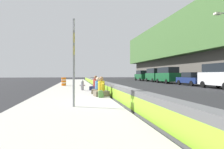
{
  "coord_description": "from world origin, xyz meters",
  "views": [
    {
      "loc": [
        -9.46,
        2.3,
        1.47
      ],
      "look_at": [
        7.6,
        -0.88,
        1.44
      ],
      "focal_mm": 30.62,
      "sensor_mm": 36.0,
      "label": 1
    }
  ],
  "objects_px": {
    "fire_hydrant": "(82,85)",
    "backpack": "(101,94)",
    "seated_person_foreground": "(101,90)",
    "construction_barrel": "(64,82)",
    "route_sign_post": "(74,56)",
    "parked_car_farther": "(142,75)",
    "seated_person_middle": "(98,88)",
    "parked_car_midline": "(167,75)",
    "seated_person_rear": "(97,87)",
    "parked_car_far": "(154,75)",
    "parked_car_fourth": "(191,79)",
    "parked_car_third": "(222,75)",
    "seated_person_far": "(96,86)"
  },
  "relations": [
    {
      "from": "seated_person_rear",
      "to": "parked_car_farther",
      "type": "relative_size",
      "value": 0.23
    },
    {
      "from": "route_sign_post",
      "to": "seated_person_rear",
      "type": "distance_m",
      "value": 6.8
    },
    {
      "from": "seated_person_foreground",
      "to": "backpack",
      "type": "height_order",
      "value": "seated_person_foreground"
    },
    {
      "from": "seated_person_middle",
      "to": "construction_barrel",
      "type": "distance_m",
      "value": 10.14
    },
    {
      "from": "backpack",
      "to": "parked_car_third",
      "type": "xyz_separation_m",
      "value": [
        6.0,
        -13.02,
        1.02
      ]
    },
    {
      "from": "route_sign_post",
      "to": "fire_hydrant",
      "type": "xyz_separation_m",
      "value": [
        8.09,
        -0.58,
        -1.65
      ]
    },
    {
      "from": "backpack",
      "to": "parked_car_midline",
      "type": "relative_size",
      "value": 0.08
    },
    {
      "from": "route_sign_post",
      "to": "parked_car_far",
      "type": "xyz_separation_m",
      "value": [
        26.38,
        -14.75,
        -0.88
      ]
    },
    {
      "from": "construction_barrel",
      "to": "fire_hydrant",
      "type": "bearing_deg",
      "value": -163.8
    },
    {
      "from": "seated_person_foreground",
      "to": "seated_person_rear",
      "type": "bearing_deg",
      "value": -1.12
    },
    {
      "from": "seated_person_foreground",
      "to": "parked_car_far",
      "type": "relative_size",
      "value": 0.23
    },
    {
      "from": "fire_hydrant",
      "to": "backpack",
      "type": "bearing_deg",
      "value": -170.47
    },
    {
      "from": "seated_person_middle",
      "to": "parked_car_farther",
      "type": "distance_m",
      "value": 30.52
    },
    {
      "from": "seated_person_middle",
      "to": "parked_car_third",
      "type": "height_order",
      "value": "parked_car_third"
    },
    {
      "from": "parked_car_third",
      "to": "parked_car_midline",
      "type": "xyz_separation_m",
      "value": [
        11.63,
        0.03,
        0.0
      ]
    },
    {
      "from": "backpack",
      "to": "parked_car_fourth",
      "type": "distance_m",
      "value": 17.68
    },
    {
      "from": "construction_barrel",
      "to": "seated_person_foreground",
      "type": "bearing_deg",
      "value": -165.28
    },
    {
      "from": "parked_car_third",
      "to": "seated_person_foreground",
      "type": "bearing_deg",
      "value": 112.3
    },
    {
      "from": "seated_person_middle",
      "to": "backpack",
      "type": "bearing_deg",
      "value": 177.77
    },
    {
      "from": "route_sign_post",
      "to": "parked_car_farther",
      "type": "distance_m",
      "value": 35.73
    },
    {
      "from": "route_sign_post",
      "to": "parked_car_third",
      "type": "height_order",
      "value": "route_sign_post"
    },
    {
      "from": "seated_person_rear",
      "to": "backpack",
      "type": "distance_m",
      "value": 3.53
    },
    {
      "from": "fire_hydrant",
      "to": "parked_car_third",
      "type": "bearing_deg",
      "value": -86.91
    },
    {
      "from": "fire_hydrant",
      "to": "parked_car_fourth",
      "type": "relative_size",
      "value": 0.2
    },
    {
      "from": "seated_person_rear",
      "to": "parked_car_far",
      "type": "relative_size",
      "value": 0.21
    },
    {
      "from": "seated_person_far",
      "to": "parked_car_fourth",
      "type": "distance_m",
      "value": 14.68
    },
    {
      "from": "seated_person_foreground",
      "to": "parked_car_fourth",
      "type": "bearing_deg",
      "value": -50.26
    },
    {
      "from": "parked_car_fourth",
      "to": "route_sign_post",
      "type": "bearing_deg",
      "value": 134.49
    },
    {
      "from": "seated_person_foreground",
      "to": "parked_car_third",
      "type": "xyz_separation_m",
      "value": [
        5.29,
        -12.89,
        0.84
      ]
    },
    {
      "from": "seated_person_rear",
      "to": "construction_barrel",
      "type": "xyz_separation_m",
      "value": [
        8.37,
        2.99,
        0.13
      ]
    },
    {
      "from": "seated_person_middle",
      "to": "parked_car_far",
      "type": "relative_size",
      "value": 0.22
    },
    {
      "from": "parked_car_third",
      "to": "parked_car_farther",
      "type": "bearing_deg",
      "value": 0.05
    },
    {
      "from": "seated_person_middle",
      "to": "parked_car_far",
      "type": "bearing_deg",
      "value": -31.71
    },
    {
      "from": "seated_person_foreground",
      "to": "construction_barrel",
      "type": "xyz_separation_m",
      "value": [
        11.18,
        2.94,
        0.11
      ]
    },
    {
      "from": "seated_person_rear",
      "to": "parked_car_farther",
      "type": "distance_m",
      "value": 29.26
    },
    {
      "from": "parked_car_midline",
      "to": "seated_person_rear",
      "type": "bearing_deg",
      "value": 137.75
    },
    {
      "from": "backpack",
      "to": "parked_car_farther",
      "type": "relative_size",
      "value": 0.08
    },
    {
      "from": "seated_person_rear",
      "to": "parked_car_fourth",
      "type": "xyz_separation_m",
      "value": [
        8.13,
        -13.1,
        0.38
      ]
    },
    {
      "from": "seated_person_middle",
      "to": "parked_car_midline",
      "type": "bearing_deg",
      "value": -39.87
    },
    {
      "from": "seated_person_rear",
      "to": "parked_car_far",
      "type": "bearing_deg",
      "value": -33.21
    },
    {
      "from": "route_sign_post",
      "to": "construction_barrel",
      "type": "distance_m",
      "value": 14.88
    },
    {
      "from": "fire_hydrant",
      "to": "parked_car_farther",
      "type": "bearing_deg",
      "value": -29.47
    },
    {
      "from": "seated_person_middle",
      "to": "parked_car_farther",
      "type": "relative_size",
      "value": 0.23
    },
    {
      "from": "parked_car_third",
      "to": "parked_car_farther",
      "type": "xyz_separation_m",
      "value": [
        23.82,
        0.02,
        -0.17
      ]
    },
    {
      "from": "route_sign_post",
      "to": "parked_car_far",
      "type": "height_order",
      "value": "route_sign_post"
    },
    {
      "from": "seated_person_rear",
      "to": "parked_car_fourth",
      "type": "bearing_deg",
      "value": -58.19
    },
    {
      "from": "fire_hydrant",
      "to": "parked_car_far",
      "type": "xyz_separation_m",
      "value": [
        18.29,
        -14.16,
        0.77
      ]
    },
    {
      "from": "parked_car_third",
      "to": "parked_car_fourth",
      "type": "bearing_deg",
      "value": -2.67
    },
    {
      "from": "seated_person_far",
      "to": "parked_car_farther",
      "type": "bearing_deg",
      "value": -27.3
    },
    {
      "from": "route_sign_post",
      "to": "seated_person_foreground",
      "type": "xyz_separation_m",
      "value": [
        3.55,
        -1.59,
        -1.72
      ]
    }
  ]
}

